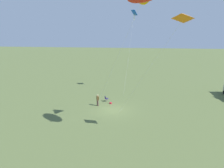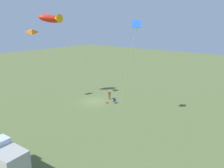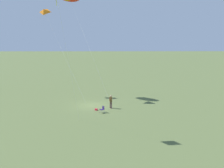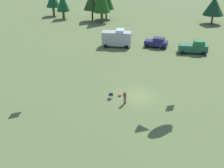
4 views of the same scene
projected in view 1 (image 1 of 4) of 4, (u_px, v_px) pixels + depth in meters
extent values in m
plane|color=#546336|center=(114.00, 110.00, 31.08)|extent=(160.00, 160.00, 0.00)
cylinder|color=brown|center=(97.00, 103.00, 32.64)|extent=(0.14, 0.14, 0.85)
cylinder|color=brown|center=(98.00, 103.00, 32.48)|extent=(0.14, 0.14, 0.85)
cylinder|color=brown|center=(98.00, 98.00, 32.36)|extent=(0.48, 0.48, 0.62)
sphere|color=tan|center=(97.00, 95.00, 32.23)|extent=(0.24, 0.24, 0.24)
cylinder|color=brown|center=(97.00, 98.00, 32.53)|extent=(0.20, 0.21, 0.56)
cylinder|color=brown|center=(99.00, 98.00, 32.24)|extent=(0.15, 0.15, 0.55)
cube|color=#241952|center=(107.00, 99.00, 34.41)|extent=(0.65, 0.65, 0.04)
cube|color=#241952|center=(105.00, 98.00, 34.28)|extent=(0.44, 0.26, 0.40)
cylinder|color=#A5A8AD|center=(107.00, 99.00, 34.73)|extent=(0.03, 0.03, 0.42)
cylinder|color=#A5A8AD|center=(108.00, 100.00, 34.36)|extent=(0.03, 0.03, 0.42)
cylinder|color=#A5A8AD|center=(105.00, 100.00, 34.58)|extent=(0.03, 0.03, 0.42)
cylinder|color=#A5A8AD|center=(106.00, 101.00, 34.21)|extent=(0.03, 0.03, 0.42)
cube|color=red|center=(111.00, 103.00, 33.41)|extent=(0.37, 0.39, 0.22)
cylinder|color=black|center=(224.00, 92.00, 37.73)|extent=(0.70, 0.27, 0.68)
cylinder|color=silver|center=(115.00, 63.00, 26.57)|extent=(8.00, 6.23, 14.50)
cylinder|color=#4C3823|center=(96.00, 106.00, 32.64)|extent=(0.04, 0.04, 0.01)
cube|color=blue|center=(134.00, 13.00, 36.92)|extent=(1.31, 1.19, 0.90)
cylinder|color=yellow|center=(134.00, 17.00, 37.10)|extent=(0.04, 0.04, 1.11)
cylinder|color=silver|center=(129.00, 54.00, 36.92)|extent=(4.01, 1.49, 13.64)
cylinder|color=#4C3823|center=(123.00, 96.00, 36.92)|extent=(0.04, 0.04, 0.01)
pyramid|color=orange|center=(184.00, 17.00, 20.75)|extent=(1.70, 1.91, 1.05)
cylinder|color=silver|center=(145.00, 74.00, 25.47)|extent=(5.98, 6.36, 12.31)
cylinder|color=#4C3823|center=(119.00, 112.00, 30.29)|extent=(0.04, 0.04, 0.01)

